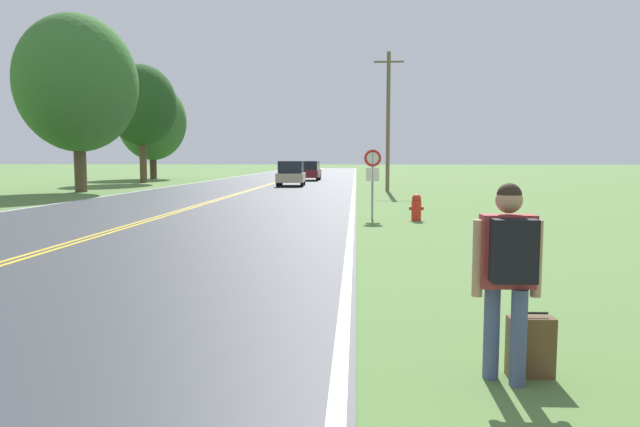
{
  "coord_description": "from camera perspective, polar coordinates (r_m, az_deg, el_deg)",
  "views": [
    {
      "loc": [
        6.77,
        -1.55,
        2.01
      ],
      "look_at": [
        6.17,
        7.84,
        1.11
      ],
      "focal_mm": 32.0,
      "sensor_mm": 36.0,
      "label": 1
    }
  ],
  "objects": [
    {
      "name": "tree_mid_treeline",
      "position": [
        59.88,
        -16.45,
        8.84
      ],
      "size": [
        6.74,
        6.74,
        9.63
      ],
      "color": "#473828",
      "rests_on": "ground"
    },
    {
      "name": "car_champagne_suv_approaching",
      "position": [
        42.16,
        -2.9,
        4.06
      ],
      "size": [
        2.1,
        4.08,
        1.84
      ],
      "rotation": [
        0.0,
        0.0,
        -1.53
      ],
      "color": "black",
      "rests_on": "ground"
    },
    {
      "name": "tree_behind_sign",
      "position": [
        37.71,
        -23.13,
        11.85
      ],
      "size": [
        7.06,
        7.06,
        10.55
      ],
      "color": "brown",
      "rests_on": "ground"
    },
    {
      "name": "fire_hydrant",
      "position": [
        18.85,
        9.62,
        0.63
      ],
      "size": [
        0.48,
        0.32,
        0.87
      ],
      "color": "red",
      "rests_on": "ground"
    },
    {
      "name": "tree_left_verge",
      "position": [
        50.51,
        -17.42,
        10.29
      ],
      "size": [
        5.8,
        5.8,
        9.81
      ],
      "color": "brown",
      "rests_on": "ground"
    },
    {
      "name": "suitcase",
      "position": [
        5.75,
        20.3,
        -12.39
      ],
      "size": [
        0.43,
        0.18,
        0.61
      ],
      "rotation": [
        0.0,
        0.0,
        1.59
      ],
      "color": "brown",
      "rests_on": "ground"
    },
    {
      "name": "hitchhiker_person",
      "position": [
        5.31,
        18.33,
        -4.67
      ],
      "size": [
        0.61,
        0.43,
        1.8
      ],
      "rotation": [
        0.0,
        0.0,
        1.59
      ],
      "color": "#475175",
      "rests_on": "ground"
    },
    {
      "name": "utility_pole_midground",
      "position": [
        35.7,
        6.83,
        9.3
      ],
      "size": [
        1.8,
        0.24,
        8.49
      ],
      "color": "brown",
      "rests_on": "ground"
    },
    {
      "name": "car_maroon_suv_mid_near",
      "position": [
        52.96,
        -1.04,
        4.34
      ],
      "size": [
        1.91,
        4.47,
        1.8
      ],
      "rotation": [
        0.0,
        0.0,
        -1.59
      ],
      "color": "black",
      "rests_on": "ground"
    },
    {
      "name": "traffic_sign",
      "position": [
        19.21,
        5.29,
        4.69
      ],
      "size": [
        0.6,
        0.1,
        2.33
      ],
      "color": "gray",
      "rests_on": "ground"
    }
  ]
}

